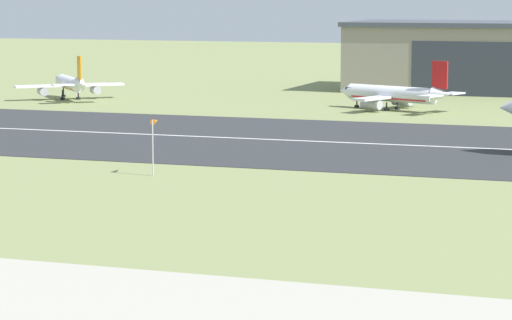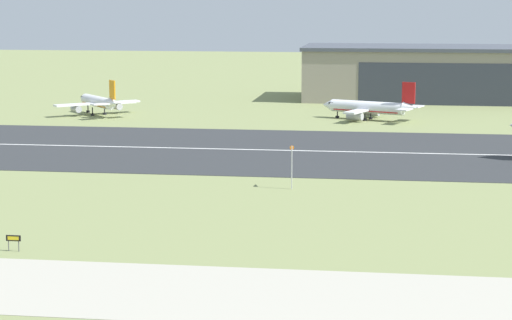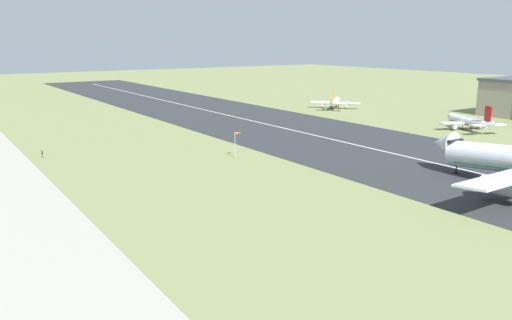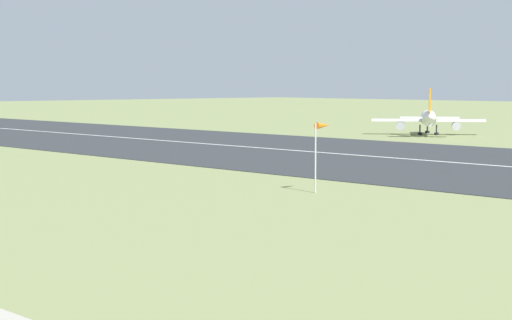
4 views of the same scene
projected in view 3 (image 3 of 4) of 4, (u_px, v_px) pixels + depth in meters
ground_plane at (129, 159)px, 117.47m from camera, size 729.95×729.95×0.00m
runway_strip at (312, 135)px, 148.22m from camera, size 489.95×52.18×0.06m
runway_centreline at (312, 135)px, 148.21m from camera, size 440.96×0.70×0.01m
airplane_parked_west at (335, 102)px, 205.04m from camera, size 18.73×18.53×8.46m
airplane_parked_centre at (468, 122)px, 155.96m from camera, size 22.78×18.09×8.63m
windsock_pole at (238, 135)px, 118.66m from camera, size 0.85×2.14×6.13m
runway_sign at (42, 153)px, 118.60m from camera, size 1.60×0.13×1.74m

